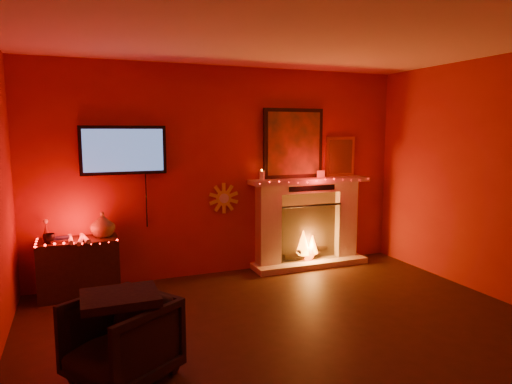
# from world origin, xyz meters

# --- Properties ---
(room) EXTENTS (5.00, 5.00, 5.00)m
(room) POSITION_xyz_m (0.00, 0.00, 1.35)
(room) COLOR black
(room) RESTS_ON ground
(floor) EXTENTS (5.00, 5.00, 0.00)m
(floor) POSITION_xyz_m (0.00, 0.00, 0.00)
(floor) COLOR black
(floor) RESTS_ON ground
(fireplace) EXTENTS (1.72, 0.40, 2.18)m
(fireplace) POSITION_xyz_m (1.14, 2.39, 0.72)
(fireplace) COLOR beige
(fireplace) RESTS_ON floor
(tv) EXTENTS (1.00, 0.07, 1.24)m
(tv) POSITION_xyz_m (-1.30, 2.45, 1.65)
(tv) COLOR black
(tv) RESTS_ON room
(sunburst_clock) EXTENTS (0.40, 0.03, 0.40)m
(sunburst_clock) POSITION_xyz_m (-0.05, 2.48, 1.00)
(sunburst_clock) COLOR gold
(sunburst_clock) RESTS_ON room
(console_table) EXTENTS (0.87, 0.56, 0.95)m
(console_table) POSITION_xyz_m (-1.84, 2.26, 0.38)
(console_table) COLOR black
(console_table) RESTS_ON floor
(armchair) EXTENTS (0.96, 0.95, 0.64)m
(armchair) POSITION_xyz_m (-1.59, 0.24, 0.32)
(armchair) COLOR black
(armchair) RESTS_ON floor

